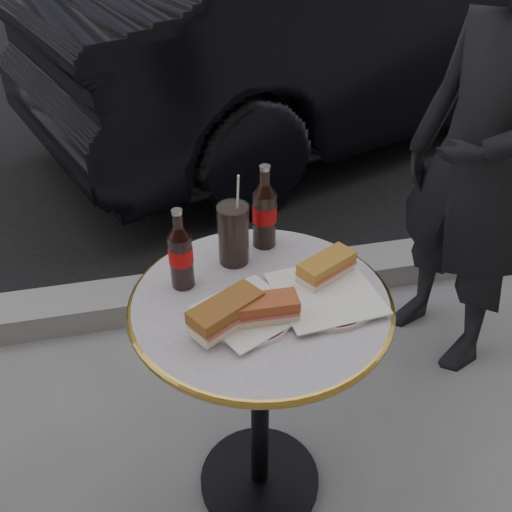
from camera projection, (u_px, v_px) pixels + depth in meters
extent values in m
plane|color=slate|center=(260.00, 482.00, 1.75)|extent=(80.00, 80.00, 0.00)
cube|color=black|center=(146.00, 44.00, 5.72)|extent=(40.00, 8.00, 0.00)
cube|color=gray|center=(212.00, 290.00, 2.44)|extent=(40.00, 0.20, 0.12)
cylinder|color=white|center=(248.00, 314.00, 1.28)|extent=(0.25, 0.25, 0.01)
cylinder|color=silver|center=(325.00, 296.00, 1.33)|extent=(0.26, 0.26, 0.01)
cube|color=brown|center=(226.00, 314.00, 1.22)|extent=(0.18, 0.15, 0.06)
cube|color=#AA4D2B|center=(265.00, 309.00, 1.24)|extent=(0.15, 0.07, 0.05)
cube|color=#B3792D|center=(326.00, 268.00, 1.36)|extent=(0.16, 0.13, 0.05)
cylinder|color=black|center=(233.00, 234.00, 1.41)|extent=(0.09, 0.09, 0.16)
imported|color=black|center=(362.00, 20.00, 3.66)|extent=(2.88, 4.49, 1.40)
imported|color=black|center=(480.00, 165.00, 1.83)|extent=(0.53, 0.64, 1.52)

